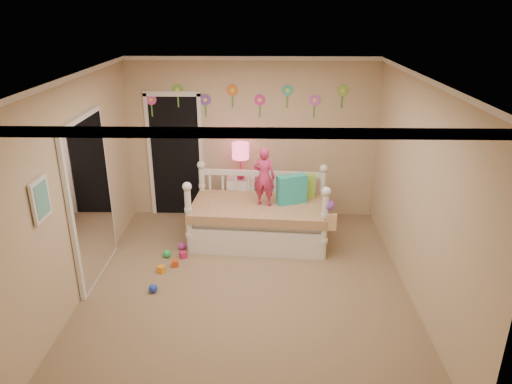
{
  "coord_description": "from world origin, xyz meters",
  "views": [
    {
      "loc": [
        0.23,
        -5.09,
        3.32
      ],
      "look_at": [
        0.1,
        0.6,
        1.05
      ],
      "focal_mm": 33.07,
      "sensor_mm": 36.0,
      "label": 1
    }
  ],
  "objects_px": {
    "daybed": "(259,207)",
    "child": "(264,177)",
    "table_lamp": "(241,155)",
    "nightstand": "(241,200)"
  },
  "relations": [
    {
      "from": "nightstand",
      "to": "table_lamp",
      "type": "bearing_deg",
      "value": -89.94
    },
    {
      "from": "daybed",
      "to": "nightstand",
      "type": "relative_size",
      "value": 2.74
    },
    {
      "from": "daybed",
      "to": "table_lamp",
      "type": "bearing_deg",
      "value": 116.99
    },
    {
      "from": "daybed",
      "to": "table_lamp",
      "type": "relative_size",
      "value": 3.4
    },
    {
      "from": "child",
      "to": "table_lamp",
      "type": "distance_m",
      "value": 0.85
    },
    {
      "from": "daybed",
      "to": "child",
      "type": "bearing_deg",
      "value": -18.88
    },
    {
      "from": "child",
      "to": "nightstand",
      "type": "xyz_separation_m",
      "value": [
        -0.38,
        0.75,
        -0.67
      ]
    },
    {
      "from": "child",
      "to": "table_lamp",
      "type": "relative_size",
      "value": 1.48
    },
    {
      "from": "daybed",
      "to": "child",
      "type": "distance_m",
      "value": 0.5
    },
    {
      "from": "daybed",
      "to": "table_lamp",
      "type": "height_order",
      "value": "table_lamp"
    }
  ]
}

